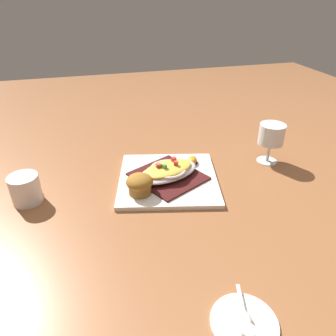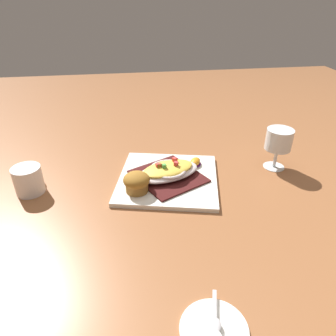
% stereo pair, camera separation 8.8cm
% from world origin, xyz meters
% --- Properties ---
extents(ground_plane, '(2.60, 2.60, 0.00)m').
position_xyz_m(ground_plane, '(0.00, 0.00, 0.00)').
color(ground_plane, '#955B36').
extents(square_plate, '(0.34, 0.34, 0.01)m').
position_xyz_m(square_plate, '(0.00, 0.00, 0.01)').
color(square_plate, white).
rests_on(square_plate, ground_plane).
extents(folded_napkin, '(0.23, 0.24, 0.01)m').
position_xyz_m(folded_napkin, '(0.00, 0.00, 0.02)').
color(folded_napkin, '#421615').
rests_on(folded_napkin, square_plate).
extents(gratin_dish, '(0.21, 0.16, 0.04)m').
position_xyz_m(gratin_dish, '(0.00, -0.00, 0.03)').
color(gratin_dish, silver).
rests_on(gratin_dish, folded_napkin).
extents(muffin, '(0.07, 0.07, 0.06)m').
position_xyz_m(muffin, '(0.09, 0.06, 0.04)').
color(muffin, olive).
rests_on(muffin, square_plate).
extents(orange_garnish, '(0.05, 0.06, 0.02)m').
position_xyz_m(orange_garnish, '(-0.09, -0.06, 0.02)').
color(orange_garnish, '#4D185A').
rests_on(orange_garnish, square_plate).
extents(coffee_mug, '(0.08, 0.10, 0.08)m').
position_xyz_m(coffee_mug, '(0.38, -0.00, 0.03)').
color(coffee_mug, white).
rests_on(coffee_mug, ground_plane).
extents(stemmed_glass, '(0.08, 0.08, 0.13)m').
position_xyz_m(stemmed_glass, '(-0.34, -0.03, 0.09)').
color(stemmed_glass, white).
rests_on(stemmed_glass, ground_plane).
extents(creamer_saucer, '(0.11, 0.11, 0.01)m').
position_xyz_m(creamer_saucer, '(-0.01, 0.46, 0.00)').
color(creamer_saucer, white).
rests_on(creamer_saucer, ground_plane).
extents(spoon, '(0.04, 0.08, 0.01)m').
position_xyz_m(spoon, '(-0.01, 0.46, 0.01)').
color(spoon, silver).
rests_on(spoon, creamer_saucer).
extents(creamer_cup_0, '(0.02, 0.02, 0.02)m').
position_xyz_m(creamer_cup_0, '(-0.00, 0.49, 0.02)').
color(creamer_cup_0, white).
rests_on(creamer_cup_0, creamer_saucer).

